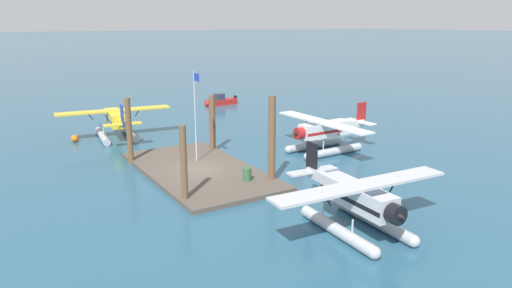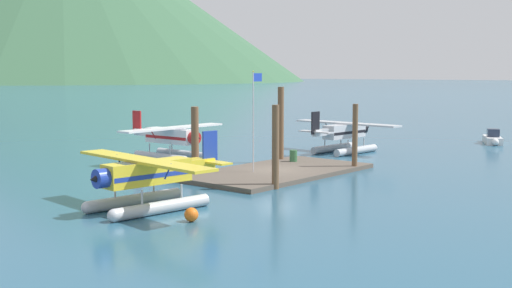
# 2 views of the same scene
# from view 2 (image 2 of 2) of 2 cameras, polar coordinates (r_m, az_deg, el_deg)

# --- Properties ---
(ground_plane) EXTENTS (1200.00, 1200.00, 0.00)m
(ground_plane) POSITION_cam_2_polar(r_m,az_deg,el_deg) (45.21, 1.86, -2.66)
(ground_plane) COLOR #285670
(dock_platform) EXTENTS (14.07, 7.29, 0.30)m
(dock_platform) POSITION_cam_2_polar(r_m,az_deg,el_deg) (45.19, 1.86, -2.47)
(dock_platform) COLOR brown
(dock_platform) RESTS_ON ground
(piling_near_left) EXTENTS (0.44, 0.44, 5.14)m
(piling_near_left) POSITION_cam_2_polar(r_m,az_deg,el_deg) (39.03, 1.74, -0.28)
(piling_near_left) COLOR brown
(piling_near_left) RESTS_ON ground
(piling_near_right) EXTENTS (0.40, 0.40, 4.83)m
(piling_near_right) POSITION_cam_2_polar(r_m,az_deg,el_deg) (47.17, 8.76, 0.60)
(piling_near_right) COLOR brown
(piling_near_right) RESTS_ON ground
(piling_far_left) EXTENTS (0.51, 0.51, 4.79)m
(piling_far_left) POSITION_cam_2_polar(r_m,az_deg,el_deg) (43.77, -5.42, 0.18)
(piling_far_left) COLOR brown
(piling_far_left) RESTS_ON ground
(piling_far_right) EXTENTS (0.48, 0.48, 5.97)m
(piling_far_right) POSITION_cam_2_polar(r_m,az_deg,el_deg) (50.49, 2.20, 1.69)
(piling_far_right) COLOR brown
(piling_far_right) RESTS_ON ground
(flagpole) EXTENTS (0.95, 0.10, 6.90)m
(flagpole) POSITION_cam_2_polar(r_m,az_deg,el_deg) (43.83, -0.15, 3.02)
(flagpole) COLOR silver
(flagpole) RESTS_ON dock_platform
(fuel_drum) EXTENTS (0.62, 0.62, 0.88)m
(fuel_drum) POSITION_cam_2_polar(r_m,az_deg,el_deg) (49.33, 3.33, -1.05)
(fuel_drum) COLOR #33663D
(fuel_drum) RESTS_ON dock_platform
(mooring_buoy) EXTENTS (0.68, 0.68, 0.68)m
(mooring_buoy) POSITION_cam_2_polar(r_m,az_deg,el_deg) (30.95, -5.75, -6.24)
(mooring_buoy) COLOR orange
(mooring_buoy) RESTS_ON ground
(seaplane_white_bow_centre) EXTENTS (10.43, 7.98, 3.84)m
(seaplane_white_bow_centre) POSITION_cam_2_polar(r_m,az_deg,el_deg) (53.02, -7.53, 0.33)
(seaplane_white_bow_centre) COLOR #B7BABF
(seaplane_white_bow_centre) RESTS_ON ground
(seaplane_yellow_port_aft) EXTENTS (7.95, 10.49, 3.84)m
(seaplane_yellow_port_aft) POSITION_cam_2_polar(r_m,az_deg,el_deg) (33.67, -9.61, -3.13)
(seaplane_yellow_port_aft) COLOR #B7BABF
(seaplane_yellow_port_aft) RESTS_ON ground
(seaplane_silver_stbd_fwd) EXTENTS (7.98, 10.46, 3.84)m
(seaplane_silver_stbd_fwd) POSITION_cam_2_polar(r_m,az_deg,el_deg) (57.45, 7.86, 0.79)
(seaplane_silver_stbd_fwd) COLOR #B7BABF
(seaplane_silver_stbd_fwd) RESTS_ON ground
(boat_white_open_se) EXTENTS (4.48, 3.24, 1.50)m
(boat_white_open_se) POSITION_cam_2_polar(r_m,az_deg,el_deg) (68.70, 20.23, 0.44)
(boat_white_open_se) COLOR silver
(boat_white_open_se) RESTS_ON ground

